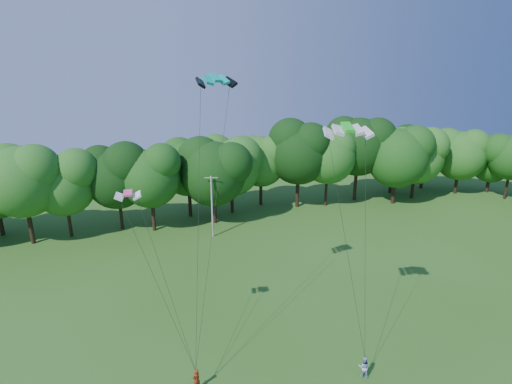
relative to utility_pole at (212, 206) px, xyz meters
name	(u,v)px	position (x,y,z in m)	size (l,w,h in m)	color
utility_pole	(212,206)	(0.00, 0.00, 0.00)	(1.49, 0.51, 7.67)	#AAAAA1
kite_flyer_left	(196,380)	(-6.04, -23.50, -3.15)	(0.59, 0.39, 1.61)	maroon
kite_flyer_right	(364,367)	(4.86, -25.74, -3.17)	(0.77, 0.60, 1.57)	#A7B8E8
kite_teal	(215,78)	(-3.05, -18.10, 15.31)	(2.73, 1.61, 0.59)	#05A496
kite_green	(348,127)	(3.69, -23.49, 12.57)	(3.06, 1.92, 0.50)	#20D825
kite_pink	(128,193)	(-9.08, -20.05, 8.67)	(1.63, 0.90, 0.26)	#FA4591
tree_back_center	(213,161)	(1.18, 4.38, 4.40)	(9.20, 9.20, 13.38)	black
tree_back_east	(418,148)	(32.96, 5.04, 4.00)	(8.76, 8.76, 12.75)	#382016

